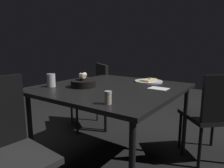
{
  "coord_description": "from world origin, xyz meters",
  "views": [
    {
      "loc": [
        1.01,
        -1.47,
        1.1
      ],
      "look_at": [
        -0.02,
        0.01,
        0.77
      ],
      "focal_mm": 32.75,
      "sensor_mm": 36.0,
      "label": 1
    }
  ],
  "objects_px": {
    "dining_table": "(114,93)",
    "bread_basket": "(83,83)",
    "pizza_plate": "(149,81)",
    "chair_near": "(1,145)",
    "pepper_shaker": "(108,98)",
    "chair_far": "(215,112)",
    "chair_spare": "(94,92)",
    "beer_glass": "(51,81)"
  },
  "relations": [
    {
      "from": "pepper_shaker",
      "to": "chair_near",
      "type": "relative_size",
      "value": 0.09
    },
    {
      "from": "pepper_shaker",
      "to": "chair_spare",
      "type": "bearing_deg",
      "value": 133.87
    },
    {
      "from": "pizza_plate",
      "to": "dining_table",
      "type": "bearing_deg",
      "value": -109.64
    },
    {
      "from": "pepper_shaker",
      "to": "beer_glass",
      "type": "bearing_deg",
      "value": 168.25
    },
    {
      "from": "pepper_shaker",
      "to": "chair_far",
      "type": "relative_size",
      "value": 0.1
    },
    {
      "from": "dining_table",
      "to": "pepper_shaker",
      "type": "distance_m",
      "value": 0.55
    },
    {
      "from": "pepper_shaker",
      "to": "bread_basket",
      "type": "bearing_deg",
      "value": 147.83
    },
    {
      "from": "pizza_plate",
      "to": "chair_spare",
      "type": "distance_m",
      "value": 0.94
    },
    {
      "from": "dining_table",
      "to": "chair_near",
      "type": "distance_m",
      "value": 0.96
    },
    {
      "from": "beer_glass",
      "to": "chair_spare",
      "type": "height_order",
      "value": "chair_spare"
    },
    {
      "from": "chair_spare",
      "to": "pepper_shaker",
      "type": "bearing_deg",
      "value": -46.13
    },
    {
      "from": "dining_table",
      "to": "chair_spare",
      "type": "bearing_deg",
      "value": 141.34
    },
    {
      "from": "pizza_plate",
      "to": "beer_glass",
      "type": "xyz_separation_m",
      "value": [
        -0.61,
        -0.72,
        0.04
      ]
    },
    {
      "from": "pizza_plate",
      "to": "chair_near",
      "type": "bearing_deg",
      "value": -102.69
    },
    {
      "from": "dining_table",
      "to": "pizza_plate",
      "type": "relative_size",
      "value": 4.3
    },
    {
      "from": "beer_glass",
      "to": "chair_near",
      "type": "distance_m",
      "value": 0.74
    },
    {
      "from": "pizza_plate",
      "to": "bread_basket",
      "type": "distance_m",
      "value": 0.67
    },
    {
      "from": "pizza_plate",
      "to": "chair_spare",
      "type": "xyz_separation_m",
      "value": [
        -0.89,
        0.19,
        -0.26
      ]
    },
    {
      "from": "pepper_shaker",
      "to": "chair_far",
      "type": "height_order",
      "value": "chair_far"
    },
    {
      "from": "dining_table",
      "to": "pizza_plate",
      "type": "xyz_separation_m",
      "value": [
        0.15,
        0.41,
        0.06
      ]
    },
    {
      "from": "chair_near",
      "to": "beer_glass",
      "type": "bearing_deg",
      "value": 115.98
    },
    {
      "from": "dining_table",
      "to": "chair_spare",
      "type": "distance_m",
      "value": 0.97
    },
    {
      "from": "pepper_shaker",
      "to": "chair_spare",
      "type": "xyz_separation_m",
      "value": [
        -1.02,
        1.06,
        -0.29
      ]
    },
    {
      "from": "bread_basket",
      "to": "chair_far",
      "type": "height_order",
      "value": "same"
    },
    {
      "from": "beer_glass",
      "to": "bread_basket",
      "type": "bearing_deg",
      "value": 35.28
    },
    {
      "from": "chair_near",
      "to": "pizza_plate",
      "type": "bearing_deg",
      "value": 77.31
    },
    {
      "from": "pizza_plate",
      "to": "chair_spare",
      "type": "height_order",
      "value": "chair_spare"
    },
    {
      "from": "pepper_shaker",
      "to": "chair_near",
      "type": "xyz_separation_m",
      "value": [
        -0.44,
        -0.47,
        -0.25
      ]
    },
    {
      "from": "pizza_plate",
      "to": "pepper_shaker",
      "type": "height_order",
      "value": "pepper_shaker"
    },
    {
      "from": "bread_basket",
      "to": "chair_near",
      "type": "distance_m",
      "value": 0.83
    },
    {
      "from": "dining_table",
      "to": "chair_spare",
      "type": "xyz_separation_m",
      "value": [
        -0.74,
        0.59,
        -0.2
      ]
    },
    {
      "from": "chair_far",
      "to": "chair_near",
      "type": "bearing_deg",
      "value": -120.61
    },
    {
      "from": "pepper_shaker",
      "to": "chair_far",
      "type": "distance_m",
      "value": 1.19
    },
    {
      "from": "dining_table",
      "to": "chair_near",
      "type": "bearing_deg",
      "value": -99.52
    },
    {
      "from": "chair_near",
      "to": "chair_far",
      "type": "distance_m",
      "value": 1.77
    },
    {
      "from": "pepper_shaker",
      "to": "chair_far",
      "type": "bearing_deg",
      "value": 66.25
    },
    {
      "from": "bread_basket",
      "to": "pizza_plate",
      "type": "bearing_deg",
      "value": 56.29
    },
    {
      "from": "dining_table",
      "to": "bread_basket",
      "type": "bearing_deg",
      "value": -146.47
    },
    {
      "from": "pizza_plate",
      "to": "chair_near",
      "type": "height_order",
      "value": "chair_near"
    },
    {
      "from": "bread_basket",
      "to": "chair_spare",
      "type": "xyz_separation_m",
      "value": [
        -0.51,
        0.74,
        -0.29
      ]
    },
    {
      "from": "dining_table",
      "to": "bread_basket",
      "type": "distance_m",
      "value": 0.29
    },
    {
      "from": "dining_table",
      "to": "bread_basket",
      "type": "relative_size",
      "value": 5.32
    }
  ]
}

